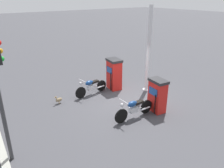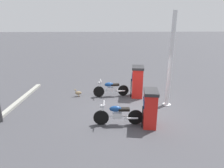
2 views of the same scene
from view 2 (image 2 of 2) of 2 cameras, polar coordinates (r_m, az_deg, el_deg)
The scene contains 8 objects.
ground_plane at distance 9.53m, azimuth 6.31°, elevation -7.04°, with size 120.00×120.00×0.00m, color #424247.
fuel_pump_near at distance 10.73m, azimuth 7.31°, elevation 0.73°, with size 0.75×0.95×1.68m.
fuel_pump_far at distance 7.88m, azimuth 10.89°, elevation -6.81°, with size 0.67×0.91×1.49m.
motorcycle_near_pump at distance 10.79m, azimuth -0.41°, elevation -1.29°, with size 1.94×0.56×0.94m.
motorcycle_far_pump at distance 7.94m, azimuth 1.62°, elevation -8.61°, with size 2.00×0.56×0.95m.
wandering_duck at distance 11.01m, azimuth -9.71°, elevation -2.51°, with size 0.42×0.23×0.43m.
canopy_support_pole at distance 9.60m, azimuth 16.52°, elevation 5.94°, with size 0.40×0.40×4.41m.
road_edge_kerb at distance 10.42m, azimuth -27.43°, elevation -6.48°, with size 0.72×7.10×0.12m.
Camera 2 is at (1.35, 8.53, 4.04)m, focal length 31.75 mm.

